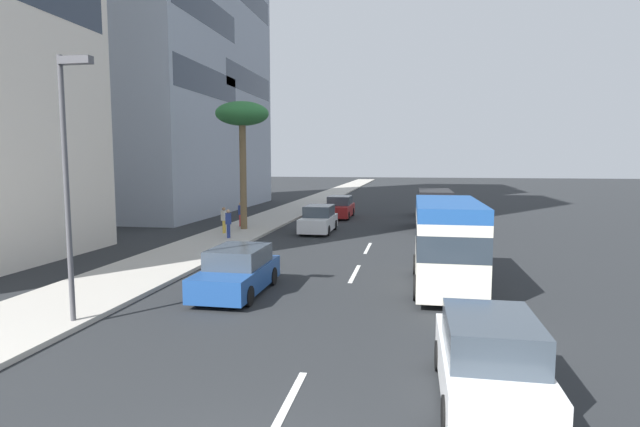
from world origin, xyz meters
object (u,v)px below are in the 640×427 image
Objects in this scene: pedestrian_near_lamp at (228,222)px; palm_tree at (242,118)px; car_sixth at (319,220)px; pedestrian_mid_block at (224,219)px; pedestrian_by_tree at (241,213)px; street_lamp at (69,161)px; car_seventh at (489,362)px; van_fourth at (435,207)px; car_third at (237,272)px; car_lead at (340,207)px; minibus_second at (447,241)px; car_fifth at (428,207)px.

palm_tree is at bearing -101.80° from pedestrian_near_lamp.
pedestrian_mid_block reaches higher than car_sixth.
street_lamp is (-19.81, -2.24, 3.47)m from pedestrian_by_tree.
pedestrian_near_lamp is at bearing 33.75° from car_seventh.
van_fourth is 0.75× the size of street_lamp.
van_fourth is 3.32× the size of pedestrian_by_tree.
van_fourth is 0.66× the size of palm_tree.
car_sixth is at bearing 18.52° from car_seventh.
car_third is at bearing -161.86° from palm_tree.
pedestrian_mid_block is at bearing -156.99° from car_third.
palm_tree reaches higher than pedestrian_mid_block.
car_sixth is at bearing 111.51° from van_fourth.
car_lead is 0.66× the size of street_lamp.
car_lead is 2.95× the size of pedestrian_by_tree.
car_lead is 1.06× the size of car_third.
pedestrian_near_lamp is 2.05m from pedestrian_mid_block.
pedestrian_by_tree is (3.21, 0.08, 0.02)m from pedestrian_mid_block.
palm_tree is 18.89m from street_lamp.
car_third is at bearing -37.60° from street_lamp.
minibus_second reaches higher than pedestrian_near_lamp.
pedestrian_by_tree is (0.82, 5.42, 0.23)m from car_sixth.
minibus_second is 3.81× the size of pedestrian_near_lamp.
van_fourth reaches higher than pedestrian_by_tree.
pedestrian_mid_block is 6.50m from palm_tree.
minibus_second reaches higher than car_sixth.
pedestrian_mid_block is at bearing 49.45° from minibus_second.
minibus_second is 18.56m from pedestrian_by_tree.
pedestrian_near_lamp is (-4.19, 4.39, 0.24)m from car_sixth.
pedestrian_by_tree reaches higher than car_fifth.
minibus_second is at bearing 28.39° from car_sixth.
minibus_second is at bearing 179.20° from van_fourth.
car_seventh is at bearing -178.53° from minibus_second.
pedestrian_by_tree is at bearing 6.46° from street_lamp.
car_fifth is 2.75× the size of pedestrian_by_tree.
pedestrian_by_tree is 0.20× the size of palm_tree.
car_third is 26.80m from car_fifth.
pedestrian_near_lamp is 15.24m from street_lamp.
pedestrian_near_lamp is (-12.55, 4.52, 0.23)m from car_lead.
street_lamp is (-6.04, 10.18, 2.80)m from minibus_second.
van_fourth is at bearing -166.70° from pedestrian_near_lamp.
street_lamp reaches higher than car_sixth.
pedestrian_near_lamp is at bearing 142.86° from car_fifth.
van_fourth is 12.81m from pedestrian_by_tree.
palm_tree is at bearing 104.93° from van_fourth.
palm_tree is at bearing 133.58° from car_fifth.
palm_tree is (12.59, 11.80, 5.46)m from minibus_second.
pedestrian_mid_block reaches higher than car_lead.
pedestrian_near_lamp is at bearing -46.28° from car_sixth.
pedestrian_near_lamp is 5.12m from pedestrian_by_tree.
van_fourth is at bearing -178.95° from car_fifth.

